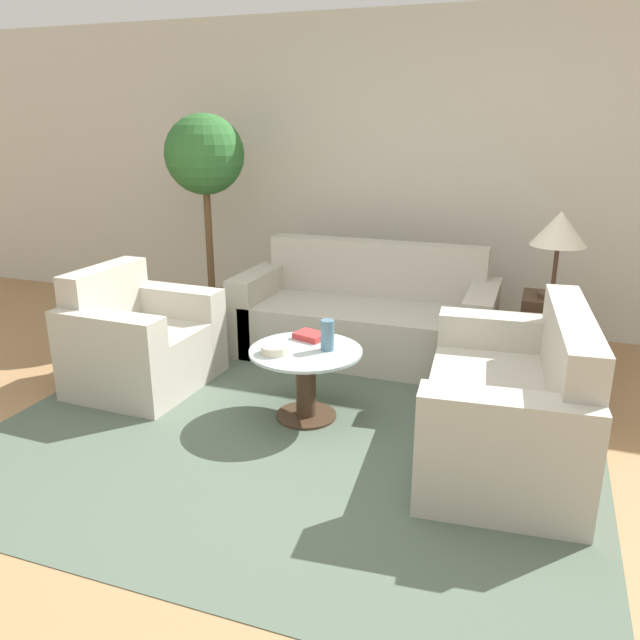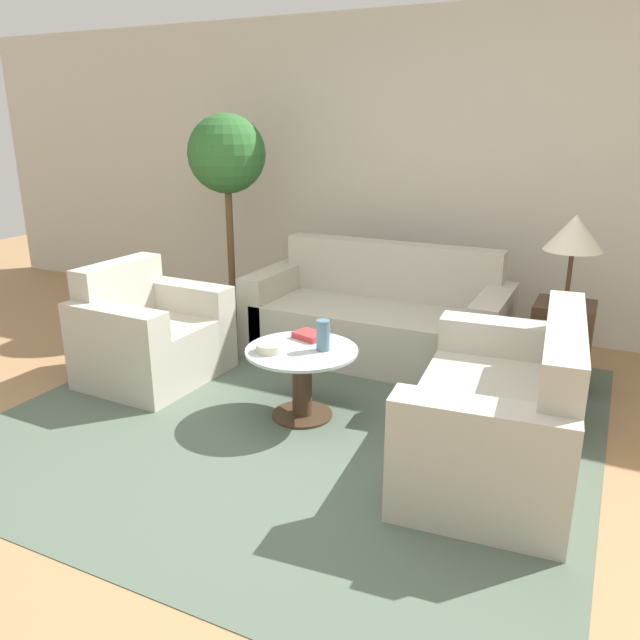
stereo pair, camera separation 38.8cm
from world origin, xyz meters
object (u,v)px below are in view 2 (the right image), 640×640
object	(u,v)px
table_lamp	(574,235)
vase	(323,335)
armchair	(148,339)
book_stack	(310,335)
potted_plant	(227,172)
sofa_main	(379,320)
loveseat	(507,418)
coffee_table	(302,373)
bowl	(270,348)

from	to	relation	value
table_lamp	vase	world-z (taller)	table_lamp
armchair	book_stack	size ratio (longest dim) A/B	4.26
armchair	table_lamp	distance (m)	2.92
armchair	table_lamp	bearing A→B (deg)	-66.12
table_lamp	potted_plant	xyz separation A→B (m)	(-2.76, 0.23, 0.28)
vase	sofa_main	bearing A→B (deg)	94.04
loveseat	coffee_table	bearing A→B (deg)	-97.21
sofa_main	table_lamp	world-z (taller)	table_lamp
loveseat	potted_plant	distance (m)	3.17
armchair	coffee_table	size ratio (longest dim) A/B	1.36
sofa_main	loveseat	distance (m)	1.71
book_stack	table_lamp	bearing A→B (deg)	51.42
vase	book_stack	bearing A→B (deg)	137.73
sofa_main	loveseat	size ratio (longest dim) A/B	1.31
coffee_table	table_lamp	bearing A→B (deg)	40.35
loveseat	table_lamp	world-z (taller)	table_lamp
bowl	armchair	bearing A→B (deg)	168.94
sofa_main	potted_plant	bearing A→B (deg)	172.67
vase	potted_plant	bearing A→B (deg)	138.72
table_lamp	armchair	bearing A→B (deg)	-158.03
sofa_main	loveseat	xyz separation A→B (m)	(1.17, -1.25, 0.00)
potted_plant	book_stack	size ratio (longest dim) A/B	8.31
coffee_table	bowl	size ratio (longest dim) A/B	4.22
sofa_main	coffee_table	size ratio (longest dim) A/B	2.85
sofa_main	armchair	world-z (taller)	sofa_main
book_stack	sofa_main	bearing A→B (deg)	102.20
armchair	table_lamp	xyz separation A→B (m)	(2.61, 1.05, 0.76)
coffee_table	vase	xyz separation A→B (m)	(0.12, 0.04, 0.25)
book_stack	armchair	bearing A→B (deg)	-158.71
coffee_table	book_stack	size ratio (longest dim) A/B	3.12
bowl	book_stack	bearing A→B (deg)	71.47
armchair	vase	distance (m)	1.41
armchair	potted_plant	distance (m)	1.66
armchair	book_stack	xyz separation A→B (m)	(1.22, 0.09, 0.18)
sofa_main	coffee_table	xyz separation A→B (m)	(-0.04, -1.20, 0.01)
book_stack	coffee_table	bearing A→B (deg)	-60.46
sofa_main	loveseat	world-z (taller)	sofa_main
armchair	loveseat	world-z (taller)	loveseat
bowl	loveseat	bearing A→B (deg)	3.10
sofa_main	potted_plant	size ratio (longest dim) A/B	1.07
sofa_main	bowl	size ratio (longest dim) A/B	12.03
potted_plant	bowl	world-z (taller)	potted_plant
coffee_table	table_lamp	distance (m)	1.93
potted_plant	book_stack	bearing A→B (deg)	-41.16
loveseat	bowl	distance (m)	1.38
sofa_main	table_lamp	bearing A→B (deg)	-2.09
book_stack	vase	bearing A→B (deg)	-25.38
potted_plant	bowl	bearing A→B (deg)	-50.03
loveseat	bowl	xyz separation A→B (m)	(-1.36, -0.07, 0.19)
bowl	book_stack	distance (m)	0.33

